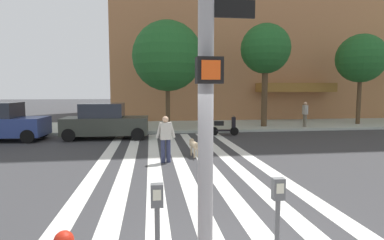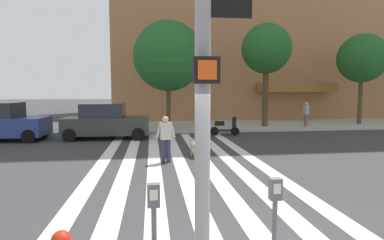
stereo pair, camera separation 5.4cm
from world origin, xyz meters
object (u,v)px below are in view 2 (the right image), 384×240
street_tree_further (362,59)px  pedestrian_dog_walker (166,136)px  parked_scooter (225,127)px  parking_meter_curbside (275,218)px  street_tree_middle (266,49)px  dog_on_leash (194,145)px  parked_car_near_curb (0,123)px  parking_meter_second_along (154,226)px  street_tree_nearest (168,56)px  pedestrian_bystander (306,113)px  parked_car_behind_first (106,122)px  traffic_light_pole (204,0)px

street_tree_further → pedestrian_dog_walker: size_ratio=3.83×
parked_scooter → street_tree_further: 11.83m
parking_meter_curbside → street_tree_middle: (5.99, 16.11, 4.15)m
street_tree_further → dog_on_leash: (-13.00, -8.45, -4.29)m
parked_car_near_curb → street_tree_middle: street_tree_middle is taller
parked_car_near_curb → parking_meter_second_along: bearing=-60.0°
street_tree_nearest → pedestrian_dog_walker: size_ratio=4.02×
street_tree_further → pedestrian_bystander: (-4.65, -1.21, -3.66)m
parking_meter_curbside → dog_on_leash: 8.19m
parked_car_behind_first → street_tree_nearest: size_ratio=0.66×
street_tree_middle → dog_on_leash: 10.93m
street_tree_middle → traffic_light_pole: bearing=-113.0°
parking_meter_second_along → pedestrian_dog_walker: 7.36m
street_tree_nearest → street_tree_middle: street_tree_middle is taller
parked_car_near_curb → street_tree_further: 22.78m
dog_on_leash → parking_meter_second_along: bearing=-101.0°
parked_car_behind_first → dog_on_leash: 6.39m
traffic_light_pole → pedestrian_bystander: bearing=58.7°
parked_car_behind_first → street_tree_nearest: street_tree_nearest is taller
parked_car_behind_first → street_tree_nearest: (3.43, 2.50, 3.72)m
pedestrian_bystander → dog_on_leash: bearing=-139.0°
traffic_light_pole → parked_car_behind_first: (-2.99, 13.09, -2.64)m
traffic_light_pole → dog_on_leash: size_ratio=5.71×
parking_meter_curbside → pedestrian_dog_walker: (-0.97, 7.32, -0.10)m
parked_car_near_curb → street_tree_middle: size_ratio=0.65×
parking_meter_second_along → pedestrian_dog_walker: (0.46, 7.35, -0.10)m
traffic_light_pole → street_tree_nearest: (0.44, 15.59, 1.08)m
parking_meter_curbside → parked_car_behind_first: size_ratio=0.31×
parking_meter_second_along → street_tree_further: 22.44m
parking_meter_second_along → pedestrian_dog_walker: bearing=86.4°
parked_car_behind_first → pedestrian_bystander: 12.56m
parking_meter_second_along → parking_meter_curbside: bearing=1.3°
pedestrian_dog_walker → dog_on_leash: size_ratio=1.61×
parking_meter_second_along → parked_scooter: (4.04, 13.39, -0.55)m
traffic_light_pole → pedestrian_dog_walker: 7.73m
parking_meter_curbside → dog_on_leash: (0.16, 8.17, -0.59)m
traffic_light_pole → pedestrian_bystander: 18.16m
street_tree_further → traffic_light_pole: bearing=-130.2°
parking_meter_curbside → parking_meter_second_along: 1.43m
traffic_light_pole → street_tree_middle: (6.84, 16.08, 1.66)m
traffic_light_pole → street_tree_further: street_tree_further is taller
street_tree_middle → pedestrian_bystander: 4.86m
parked_car_behind_first → parking_meter_curbside: bearing=-73.7°
parking_meter_second_along → street_tree_middle: 18.24m
parking_meter_second_along → street_tree_further: bearing=48.8°
street_tree_nearest → street_tree_further: 13.61m
parked_car_behind_first → traffic_light_pole: bearing=-77.1°
parked_car_behind_first → parked_car_near_curb: bearing=180.0°
parking_meter_second_along → street_tree_nearest: 16.09m
traffic_light_pole → parked_car_behind_first: bearing=102.9°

